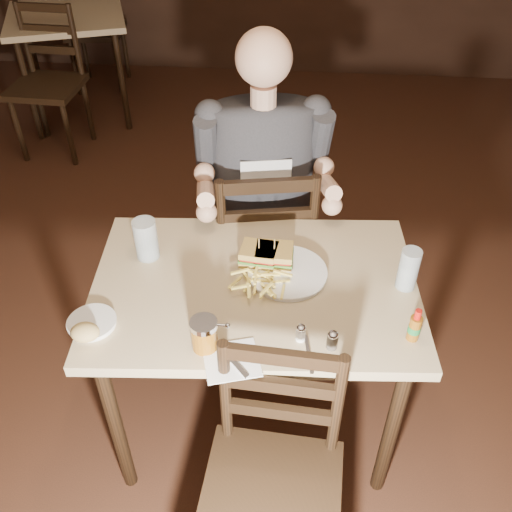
# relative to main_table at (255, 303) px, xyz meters

# --- Properties ---
(room_shell) EXTENTS (7.00, 7.00, 7.00)m
(room_shell) POSITION_rel_main_table_xyz_m (0.24, 0.15, 0.72)
(room_shell) COLOR black
(room_shell) RESTS_ON ground
(main_table) EXTENTS (1.13, 0.80, 0.77)m
(main_table) POSITION_rel_main_table_xyz_m (0.00, 0.00, 0.00)
(main_table) COLOR tan
(main_table) RESTS_ON ground
(bg_table) EXTENTS (1.02, 1.02, 0.77)m
(bg_table) POSITION_rel_main_table_xyz_m (-1.59, 2.65, 0.00)
(bg_table) COLOR tan
(bg_table) RESTS_ON ground
(chair_far) EXTENTS (0.52, 0.55, 0.95)m
(chair_far) POSITION_rel_main_table_xyz_m (-0.02, 0.56, -0.20)
(chair_far) COLOR black
(chair_far) RESTS_ON ground
(chair_near) EXTENTS (0.44, 0.47, 0.89)m
(chair_near) POSITION_rel_main_table_xyz_m (0.10, -0.56, -0.23)
(chair_near) COLOR black
(chair_near) RESTS_ON ground
(bg_chair_far) EXTENTS (0.48, 0.51, 0.94)m
(bg_chair_far) POSITION_rel_main_table_xyz_m (-1.59, 3.20, -0.21)
(bg_chair_far) COLOR black
(bg_chair_far) RESTS_ON ground
(bg_chair_near) EXTENTS (0.46, 0.50, 0.95)m
(bg_chair_near) POSITION_rel_main_table_xyz_m (-1.59, 2.10, -0.20)
(bg_chair_near) COLOR black
(bg_chair_near) RESTS_ON ground
(diner) EXTENTS (0.61, 0.51, 0.93)m
(diner) POSITION_rel_main_table_xyz_m (-0.01, 0.51, 0.28)
(diner) COLOR #302E34
(diner) RESTS_ON chair_far
(dinner_plate) EXTENTS (0.28, 0.28, 0.01)m
(dinner_plate) POSITION_rel_main_table_xyz_m (0.11, 0.05, 0.10)
(dinner_plate) COLOR white
(dinner_plate) RESTS_ON main_table
(sandwich_left) EXTENTS (0.13, 0.11, 0.10)m
(sandwich_left) POSITION_rel_main_table_xyz_m (0.06, 0.10, 0.16)
(sandwich_left) COLOR tan
(sandwich_left) RESTS_ON dinner_plate
(sandwich_right) EXTENTS (0.13, 0.11, 0.10)m
(sandwich_right) POSITION_rel_main_table_xyz_m (0.01, 0.10, 0.16)
(sandwich_right) COLOR tan
(sandwich_right) RESTS_ON dinner_plate
(fries_pile) EXTENTS (0.26, 0.19, 0.04)m
(fries_pile) POSITION_rel_main_table_xyz_m (0.01, -0.02, 0.13)
(fries_pile) COLOR #E6CF57
(fries_pile) RESTS_ON dinner_plate
(ketchup_dollop) EXTENTS (0.04, 0.04, 0.01)m
(ketchup_dollop) POSITION_rel_main_table_xyz_m (0.09, 0.08, 0.11)
(ketchup_dollop) COLOR maroon
(ketchup_dollop) RESTS_ON dinner_plate
(glass_left) EXTENTS (0.09, 0.09, 0.15)m
(glass_left) POSITION_rel_main_table_xyz_m (-0.39, 0.11, 0.17)
(glass_left) COLOR silver
(glass_left) RESTS_ON main_table
(glass_right) EXTENTS (0.07, 0.07, 0.15)m
(glass_right) POSITION_rel_main_table_xyz_m (0.50, 0.03, 0.17)
(glass_right) COLOR silver
(glass_right) RESTS_ON main_table
(hot_sauce) EXTENTS (0.04, 0.04, 0.12)m
(hot_sauce) POSITION_rel_main_table_xyz_m (0.49, -0.20, 0.15)
(hot_sauce) COLOR brown
(hot_sauce) RESTS_ON main_table
(salt_shaker) EXTENTS (0.03, 0.03, 0.06)m
(salt_shaker) POSITION_rel_main_table_xyz_m (0.16, -0.23, 0.12)
(salt_shaker) COLOR white
(salt_shaker) RESTS_ON main_table
(pepper_shaker) EXTENTS (0.04, 0.04, 0.06)m
(pepper_shaker) POSITION_rel_main_table_xyz_m (0.25, -0.25, 0.12)
(pepper_shaker) COLOR #38332D
(pepper_shaker) RESTS_ON main_table
(syrup_dispenser) EXTENTS (0.09, 0.09, 0.11)m
(syrup_dispenser) POSITION_rel_main_table_xyz_m (-0.12, -0.28, 0.15)
(syrup_dispenser) COLOR brown
(syrup_dispenser) RESTS_ON main_table
(napkin) EXTENTS (0.19, 0.19, 0.00)m
(napkin) POSITION_rel_main_table_xyz_m (-0.04, -0.33, 0.09)
(napkin) COLOR white
(napkin) RESTS_ON main_table
(knife) EXTENTS (0.16, 0.18, 0.01)m
(knife) POSITION_rel_main_table_xyz_m (-0.06, -0.30, 0.10)
(knife) COLOR silver
(knife) RESTS_ON napkin
(fork) EXTENTS (0.03, 0.14, 0.00)m
(fork) POSITION_rel_main_table_xyz_m (0.18, -0.29, 0.10)
(fork) COLOR silver
(fork) RESTS_ON napkin
(side_plate) EXTENTS (0.16, 0.16, 0.01)m
(side_plate) POSITION_rel_main_table_xyz_m (-0.48, -0.23, 0.10)
(side_plate) COLOR white
(side_plate) RESTS_ON main_table
(bread_roll) EXTENTS (0.09, 0.08, 0.05)m
(bread_roll) POSITION_rel_main_table_xyz_m (-0.48, -0.29, 0.13)
(bread_roll) COLOR tan
(bread_roll) RESTS_ON side_plate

